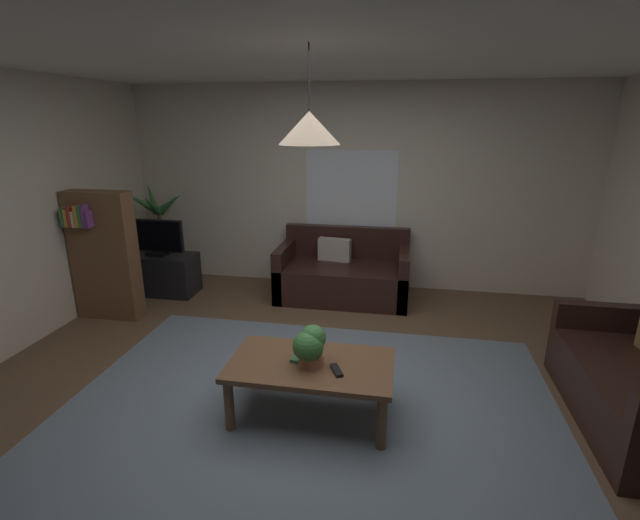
{
  "coord_description": "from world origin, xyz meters",
  "views": [
    {
      "loc": [
        0.61,
        -3.06,
        2.11
      ],
      "look_at": [
        0.0,
        0.3,
        1.05
      ],
      "focal_mm": 25.53,
      "sensor_mm": 36.0,
      "label": 1
    }
  ],
  "objects_px": {
    "couch_under_window": "(343,276)",
    "potted_plant_on_table": "(310,345)",
    "tv": "(156,237)",
    "potted_palm_corner": "(161,240)",
    "coffee_table": "(311,370)",
    "pendant_lamp": "(309,128)",
    "book_on_table_0": "(301,359)",
    "tv_stand": "(161,274)",
    "bookshelf_corner": "(104,255)",
    "remote_on_table_0": "(337,370)"
  },
  "relations": [
    {
      "from": "couch_under_window",
      "to": "bookshelf_corner",
      "type": "xyz_separation_m",
      "value": [
        -2.47,
        -1.04,
        0.44
      ]
    },
    {
      "from": "remote_on_table_0",
      "to": "potted_plant_on_table",
      "type": "distance_m",
      "value": 0.25
    },
    {
      "from": "book_on_table_0",
      "to": "remote_on_table_0",
      "type": "xyz_separation_m",
      "value": [
        0.28,
        -0.1,
        -0.0
      ]
    },
    {
      "from": "remote_on_table_0",
      "to": "tv",
      "type": "relative_size",
      "value": 0.23
    },
    {
      "from": "remote_on_table_0",
      "to": "bookshelf_corner",
      "type": "bearing_deg",
      "value": 127.23
    },
    {
      "from": "couch_under_window",
      "to": "coffee_table",
      "type": "relative_size",
      "value": 1.33
    },
    {
      "from": "book_on_table_0",
      "to": "pendant_lamp",
      "type": "height_order",
      "value": "pendant_lamp"
    },
    {
      "from": "book_on_table_0",
      "to": "pendant_lamp",
      "type": "distance_m",
      "value": 1.61
    },
    {
      "from": "book_on_table_0",
      "to": "potted_palm_corner",
      "type": "relative_size",
      "value": 0.09
    },
    {
      "from": "book_on_table_0",
      "to": "coffee_table",
      "type": "bearing_deg",
      "value": -6.57
    },
    {
      "from": "remote_on_table_0",
      "to": "pendant_lamp",
      "type": "distance_m",
      "value": 1.63
    },
    {
      "from": "couch_under_window",
      "to": "potted_palm_corner",
      "type": "distance_m",
      "value": 2.5
    },
    {
      "from": "potted_palm_corner",
      "to": "bookshelf_corner",
      "type": "distance_m",
      "value": 1.22
    },
    {
      "from": "couch_under_window",
      "to": "pendant_lamp",
      "type": "bearing_deg",
      "value": -88.08
    },
    {
      "from": "tv_stand",
      "to": "pendant_lamp",
      "type": "relative_size",
      "value": 1.55
    },
    {
      "from": "couch_under_window",
      "to": "potted_plant_on_table",
      "type": "height_order",
      "value": "couch_under_window"
    },
    {
      "from": "potted_plant_on_table",
      "to": "potted_palm_corner",
      "type": "xyz_separation_m",
      "value": [
        -2.56,
        2.58,
        -0.03
      ]
    },
    {
      "from": "tv_stand",
      "to": "coffee_table",
      "type": "bearing_deg",
      "value": -41.81
    },
    {
      "from": "coffee_table",
      "to": "book_on_table_0",
      "type": "height_order",
      "value": "book_on_table_0"
    },
    {
      "from": "potted_palm_corner",
      "to": "coffee_table",
      "type": "bearing_deg",
      "value": -44.88
    },
    {
      "from": "coffee_table",
      "to": "pendant_lamp",
      "type": "bearing_deg",
      "value": -124.51
    },
    {
      "from": "remote_on_table_0",
      "to": "tv_stand",
      "type": "xyz_separation_m",
      "value": [
        -2.56,
        2.2,
        -0.2
      ]
    },
    {
      "from": "coffee_table",
      "to": "pendant_lamp",
      "type": "relative_size",
      "value": 2.03
    },
    {
      "from": "couch_under_window",
      "to": "pendant_lamp",
      "type": "relative_size",
      "value": 2.69
    },
    {
      "from": "remote_on_table_0",
      "to": "bookshelf_corner",
      "type": "xyz_separation_m",
      "value": [
        -2.75,
        1.43,
        0.27
      ]
    },
    {
      "from": "coffee_table",
      "to": "tv",
      "type": "xyz_separation_m",
      "value": [
        -2.36,
        2.09,
        0.36
      ]
    },
    {
      "from": "potted_plant_on_table",
      "to": "tv_stand",
      "type": "relative_size",
      "value": 0.33
    },
    {
      "from": "potted_plant_on_table",
      "to": "potted_palm_corner",
      "type": "relative_size",
      "value": 0.23
    },
    {
      "from": "book_on_table_0",
      "to": "potted_plant_on_table",
      "type": "distance_m",
      "value": 0.17
    },
    {
      "from": "tv",
      "to": "potted_plant_on_table",
      "type": "bearing_deg",
      "value": -41.96
    },
    {
      "from": "remote_on_table_0",
      "to": "couch_under_window",
      "type": "bearing_deg",
      "value": 71.19
    },
    {
      "from": "bookshelf_corner",
      "to": "pendant_lamp",
      "type": "xyz_separation_m",
      "value": [
        2.55,
        -1.34,
        1.34
      ]
    },
    {
      "from": "tv",
      "to": "potted_palm_corner",
      "type": "relative_size",
      "value": 0.54
    },
    {
      "from": "coffee_table",
      "to": "couch_under_window",
      "type": "bearing_deg",
      "value": 91.92
    },
    {
      "from": "remote_on_table_0",
      "to": "pendant_lamp",
      "type": "height_order",
      "value": "pendant_lamp"
    },
    {
      "from": "potted_palm_corner",
      "to": "potted_plant_on_table",
      "type": "bearing_deg",
      "value": -45.25
    },
    {
      "from": "potted_plant_on_table",
      "to": "bookshelf_corner",
      "type": "relative_size",
      "value": 0.21
    },
    {
      "from": "potted_plant_on_table",
      "to": "bookshelf_corner",
      "type": "xyz_separation_m",
      "value": [
        -2.55,
        1.37,
        0.13
      ]
    },
    {
      "from": "potted_plant_on_table",
      "to": "pendant_lamp",
      "type": "distance_m",
      "value": 1.47
    },
    {
      "from": "remote_on_table_0",
      "to": "potted_palm_corner",
      "type": "bearing_deg",
      "value": 111.0
    },
    {
      "from": "book_on_table_0",
      "to": "tv_stand",
      "type": "xyz_separation_m",
      "value": [
        -2.28,
        2.1,
        -0.2
      ]
    },
    {
      "from": "book_on_table_0",
      "to": "bookshelf_corner",
      "type": "height_order",
      "value": "bookshelf_corner"
    },
    {
      "from": "book_on_table_0",
      "to": "tv_stand",
      "type": "distance_m",
      "value": 3.11
    },
    {
      "from": "tv",
      "to": "remote_on_table_0",
      "type": "bearing_deg",
      "value": -40.4
    },
    {
      "from": "book_on_table_0",
      "to": "tv_stand",
      "type": "bearing_deg",
      "value": 137.36
    },
    {
      "from": "potted_plant_on_table",
      "to": "bookshelf_corner",
      "type": "distance_m",
      "value": 2.9
    },
    {
      "from": "couch_under_window",
      "to": "potted_plant_on_table",
      "type": "distance_m",
      "value": 2.43
    },
    {
      "from": "book_on_table_0",
      "to": "tv",
      "type": "xyz_separation_m",
      "value": [
        -2.28,
        2.08,
        0.28
      ]
    },
    {
      "from": "coffee_table",
      "to": "tv",
      "type": "distance_m",
      "value": 3.17
    },
    {
      "from": "potted_palm_corner",
      "to": "bookshelf_corner",
      "type": "xyz_separation_m",
      "value": [
        0.01,
        -1.21,
        0.16
      ]
    }
  ]
}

